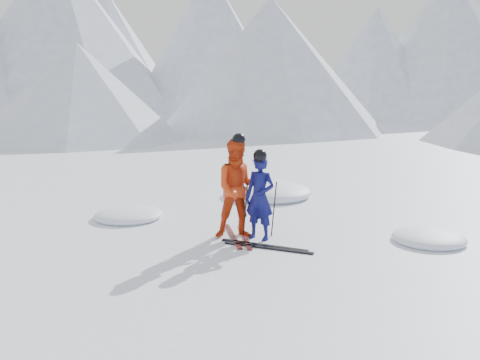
# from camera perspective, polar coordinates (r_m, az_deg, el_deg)

# --- Properties ---
(ground) EXTENTS (160.00, 160.00, 0.00)m
(ground) POSITION_cam_1_polar(r_m,az_deg,el_deg) (9.65, 10.29, -7.27)
(ground) COLOR white
(ground) RESTS_ON ground
(mountain_range) EXTENTS (106.15, 62.94, 15.53)m
(mountain_range) POSITION_cam_1_polar(r_m,az_deg,el_deg) (45.09, 17.59, 14.53)
(mountain_range) COLOR #B2BCD1
(mountain_range) RESTS_ON ground
(skier_blue) EXTENTS (0.70, 0.59, 1.65)m
(skier_blue) POSITION_cam_1_polar(r_m,az_deg,el_deg) (9.71, 2.23, -1.98)
(skier_blue) COLOR #0D0F53
(skier_blue) RESTS_ON ground
(skier_red) EXTENTS (1.12, 0.98, 1.94)m
(skier_red) POSITION_cam_1_polar(r_m,az_deg,el_deg) (9.81, -0.15, -0.99)
(skier_red) COLOR red
(skier_red) RESTS_ON ground
(pole_blue_left) EXTENTS (0.11, 0.08, 1.10)m
(pole_blue_left) POSITION_cam_1_polar(r_m,az_deg,el_deg) (9.96, 0.62, -3.29)
(pole_blue_left) COLOR black
(pole_blue_left) RESTS_ON ground
(pole_blue_right) EXTENTS (0.11, 0.07, 1.10)m
(pole_blue_right) POSITION_cam_1_polar(r_m,az_deg,el_deg) (9.99, 3.83, -3.27)
(pole_blue_right) COLOR black
(pole_blue_right) RESTS_ON ground
(pole_red_left) EXTENTS (0.13, 0.10, 1.29)m
(pole_red_left) POSITION_cam_1_polar(r_m,az_deg,el_deg) (10.17, -1.58, -2.46)
(pole_red_left) COLOR black
(pole_red_left) RESTS_ON ground
(pole_red_right) EXTENTS (0.13, 0.09, 1.29)m
(pole_red_right) POSITION_cam_1_polar(r_m,az_deg,el_deg) (9.98, 1.70, -2.70)
(pole_red_right) COLOR black
(pole_red_right) RESTS_ON ground
(ski_worn_left) EXTENTS (0.65, 1.63, 0.03)m
(ski_worn_left) POSITION_cam_1_polar(r_m,az_deg,el_deg) (10.06, -0.82, -6.30)
(ski_worn_left) COLOR black
(ski_worn_left) RESTS_ON ground
(ski_worn_right) EXTENTS (0.54, 1.66, 0.03)m
(ski_worn_right) POSITION_cam_1_polar(r_m,az_deg,el_deg) (10.02, 0.54, -6.37)
(ski_worn_right) COLOR black
(ski_worn_right) RESTS_ON ground
(ski_loose_a) EXTENTS (1.66, 0.53, 0.03)m
(ski_loose_a) POSITION_cam_1_polar(r_m,az_deg,el_deg) (9.49, 2.69, -7.33)
(ski_loose_a) COLOR black
(ski_loose_a) RESTS_ON ground
(ski_loose_b) EXTENTS (1.68, 0.48, 0.03)m
(ski_loose_b) POSITION_cam_1_polar(r_m,az_deg,el_deg) (9.34, 3.19, -7.63)
(ski_loose_b) COLOR black
(ski_loose_b) RESTS_ON ground
(snow_lumps) EXTENTS (7.78, 5.54, 0.52)m
(snow_lumps) POSITION_cam_1_polar(r_m,az_deg,el_deg) (12.85, 2.37, -2.76)
(snow_lumps) COLOR white
(snow_lumps) RESTS_ON ground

